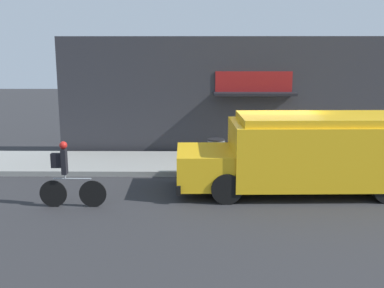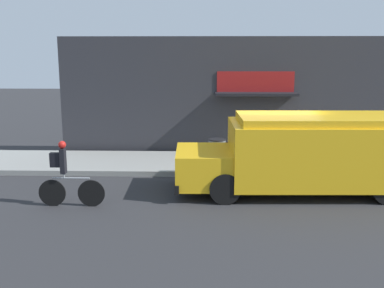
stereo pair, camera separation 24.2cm
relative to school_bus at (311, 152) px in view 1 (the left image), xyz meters
The scene contains 6 objects.
ground_plane 2.00m from the school_bus, 118.56° to the left, with size 70.00×70.00×0.00m, color #2B2B2D.
sidewalk 3.22m from the school_bus, 104.99° to the left, with size 28.00×2.99×0.17m.
storefront 4.92m from the school_bus, 99.54° to the left, with size 15.18×0.91×4.42m.
school_bus is the anchor object (origin of this frame).
cyclist 6.55m from the school_bus, 168.03° to the right, with size 1.69×0.20×1.69m.
trash_bin 3.86m from the school_bus, 130.89° to the left, with size 0.59×0.59×0.78m.
Camera 1 is at (-2.38, -13.58, 3.82)m, focal length 42.00 mm.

